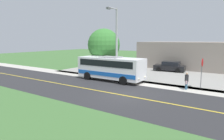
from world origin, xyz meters
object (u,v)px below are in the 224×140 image
commercial_building (214,55)px  shuttle_bus_front (111,67)px  pedestrian_with_bags (187,80)px  tree_curbside (104,45)px  stop_sign (202,68)px  street_light_pole (116,41)px  parked_car_near (170,67)px

commercial_building → shuttle_bus_front: bearing=-26.8°
shuttle_bus_front → pedestrian_with_bags: shuttle_bus_front is taller
shuttle_bus_front → tree_curbside: (-2.83, -3.05, 2.42)m
stop_sign → tree_curbside: bearing=-96.0°
shuttle_bus_front → stop_sign: bearing=99.3°
stop_sign → street_light_pole: (1.22, -8.81, 2.48)m
commercial_building → pedestrian_with_bags: bearing=-0.8°
shuttle_bus_front → parked_car_near: (-10.32, 3.51, -0.82)m
street_light_pole → shuttle_bus_front: bearing=-58.9°
stop_sign → parked_car_near: stop_sign is taller
stop_sign → parked_car_near: size_ratio=0.63×
street_light_pole → parked_car_near: size_ratio=1.77×
street_light_pole → pedestrian_with_bags: bearing=91.2°
pedestrian_with_bags → tree_curbside: 11.94m
stop_sign → parked_car_near: (-8.79, -5.81, -1.28)m
commercial_building → tree_curbside: bearing=-39.5°
parked_car_near → tree_curbside: bearing=-41.2°
tree_curbside → street_light_pole: bearing=54.6°
pedestrian_with_bags → stop_sign: stop_sign is taller
pedestrian_with_bags → parked_car_near: 10.93m
shuttle_bus_front → commercial_building: commercial_building is taller
stop_sign → commercial_building: (-15.30, -0.83, 0.15)m
pedestrian_with_bags → stop_sign: 1.88m
pedestrian_with_bags → parked_car_near: size_ratio=0.35×
pedestrian_with_bags → street_light_pole: street_light_pole is taller
pedestrian_with_bags → tree_curbside: bearing=-101.8°
commercial_building → parked_car_near: bearing=-37.4°
pedestrian_with_bags → commercial_building: 16.42m
stop_sign → parked_car_near: 10.61m
parked_car_near → tree_curbside: size_ratio=0.75×
pedestrian_with_bags → stop_sign: size_ratio=0.55×
tree_curbside → stop_sign: bearing=84.0°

